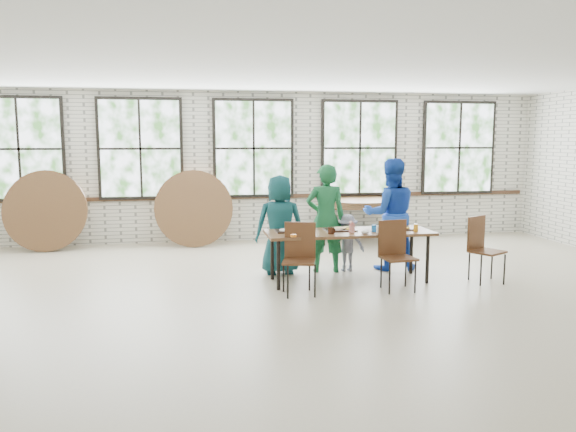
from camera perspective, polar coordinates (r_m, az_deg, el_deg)
name	(u,v)px	position (r m, az deg, el deg)	size (l,w,h in m)	color
room	(254,151)	(11.33, -3.52, 6.64)	(12.00, 12.00, 12.00)	#BBB094
dining_table	(349,235)	(8.14, 6.23, -1.90)	(2.41, 0.82, 0.74)	brown
chair_near_left	(300,252)	(7.52, 1.18, -3.67)	(0.51, 0.50, 0.95)	#54311C
chair_near_right	(395,249)	(7.85, 10.83, -3.32)	(0.47, 0.46, 0.95)	#54311C
chair_spare	(481,243)	(8.60, 19.06, -2.65)	(0.57, 0.56, 0.95)	#54311C
adult_teal	(280,225)	(8.56, -0.84, -0.88)	(0.74, 0.48, 1.52)	#154C53
adult_green	(326,218)	(8.69, 3.85, -0.25)	(0.61, 0.40, 1.68)	#1B6537
toddler	(347,243)	(8.84, 6.01, -2.73)	(0.58, 0.33, 0.89)	#121B39
adult_blue	(390,214)	(8.99, 10.34, 0.17)	(0.86, 0.67, 1.76)	blue
storage_table	(359,208)	(11.32, 7.22, 0.79)	(1.82, 0.79, 0.74)	brown
tabletop_clutter	(354,230)	(8.11, 6.71, -1.39)	(2.02, 0.60, 0.11)	black
round_tops_stacked	(359,202)	(11.31, 7.23, 1.39)	(1.50, 1.50, 0.13)	brown
round_tops_leaning	(96,210)	(11.12, -18.91, 0.56)	(4.22, 0.45, 1.49)	brown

